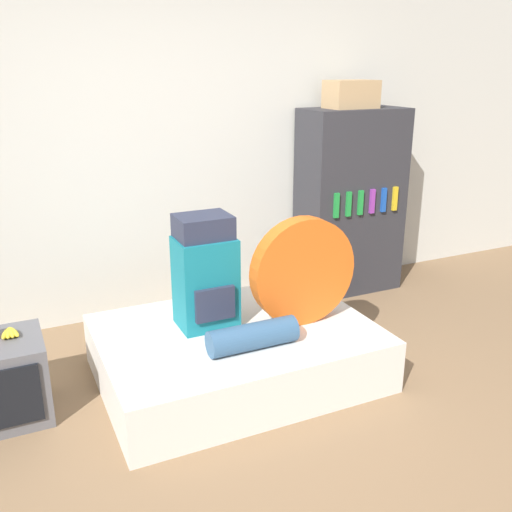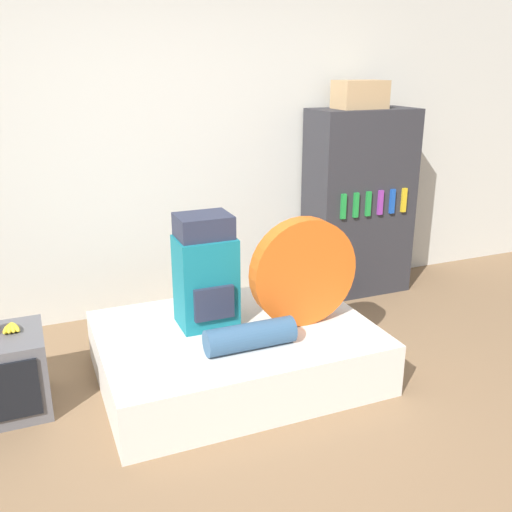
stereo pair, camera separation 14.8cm
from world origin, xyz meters
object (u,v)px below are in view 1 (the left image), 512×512
at_px(backpack, 205,274).
at_px(sleeping_roll, 252,336).
at_px(cardboard_box, 351,94).
at_px(bookshelf, 350,202).
at_px(tent_bag, 303,271).

bearing_deg(backpack, sleeping_roll, -73.51).
bearing_deg(cardboard_box, bookshelf, 13.10).
xyz_separation_m(sleeping_roll, bookshelf, (1.49, 1.26, 0.36)).
xyz_separation_m(sleeping_roll, cardboard_box, (1.44, 1.24, 1.24)).
xyz_separation_m(backpack, tent_bag, (0.56, -0.21, 0.00)).
distance_m(backpack, sleeping_roll, 0.50).
relative_size(backpack, sleeping_roll, 1.33).
distance_m(backpack, tent_bag, 0.60).
bearing_deg(cardboard_box, tent_bag, -133.71).
height_order(backpack, sleeping_roll, backpack).
bearing_deg(cardboard_box, backpack, -151.84).
height_order(sleeping_roll, bookshelf, bookshelf).
xyz_separation_m(backpack, cardboard_box, (1.56, 0.83, 0.98)).
height_order(backpack, tent_bag, backpack).
height_order(tent_bag, sleeping_roll, tent_bag).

